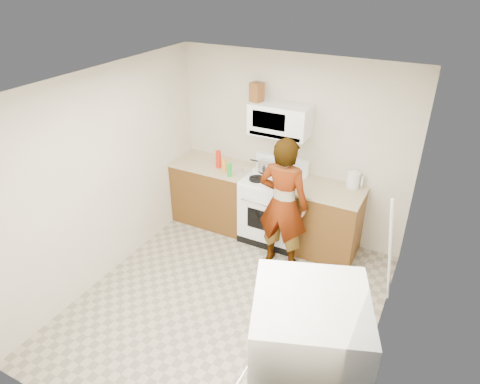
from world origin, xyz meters
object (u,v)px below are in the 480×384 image
Objects in this scene: kettle at (353,180)px; person at (283,204)px; saucepan at (266,166)px; microwave at (280,120)px; gas_range at (273,207)px.

person is at bearing -128.99° from kettle.
saucepan is at bearing -51.06° from person.
microwave reaches higher than kettle.
kettle is (0.99, 0.10, -0.66)m from microwave.
person is at bearing -50.61° from saucepan.
kettle is 1.17m from saucepan.
microwave is at bearing 90.00° from gas_range.
gas_range is 1.22m from microwave.
person reaches higher than gas_range.
gas_range is 0.70m from person.
person is 8.62× the size of kettle.
kettle reaches higher than gas_range.
person is 0.98m from kettle.
saucepan is (-0.18, 0.01, -0.69)m from microwave.
microwave is 3.77× the size of kettle.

